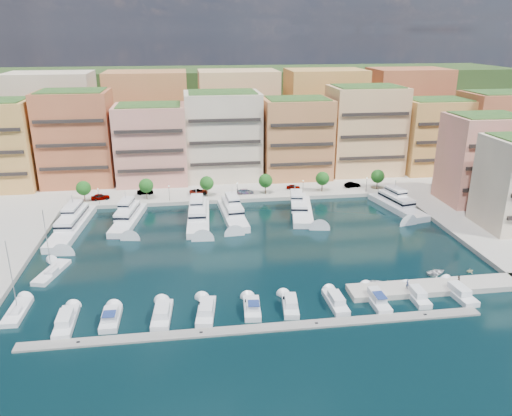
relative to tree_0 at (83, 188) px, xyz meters
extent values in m
plane|color=black|center=(40.00, -33.50, -4.74)|extent=(400.00, 400.00, 0.00)
cube|color=#9E998E|center=(40.00, 28.50, -4.74)|extent=(220.00, 64.00, 2.00)
cube|color=#243D19|center=(40.00, 76.50, -4.74)|extent=(240.00, 40.00, 58.00)
cube|color=gray|center=(37.00, -63.50, -4.74)|extent=(72.00, 2.20, 0.35)
cube|color=#9E998E|center=(70.00, -55.50, -4.74)|extent=(32.00, 5.00, 2.00)
cube|color=#C06840|center=(-4.00, 18.50, 9.26)|extent=(20.00, 16.00, 26.00)
cube|color=black|center=(-4.00, 10.25, 9.26)|extent=(18.40, 0.50, 0.90)
cube|color=#254B1E|center=(-4.00, 18.50, 22.66)|extent=(17.60, 14.08, 0.80)
cube|color=#E98B82|center=(17.00, 16.50, 7.26)|extent=(20.00, 15.00, 22.00)
cube|color=black|center=(17.00, 8.75, 7.26)|extent=(18.40, 0.50, 0.90)
cube|color=#254B1E|center=(17.00, 16.50, 18.66)|extent=(17.60, 13.20, 0.80)
cube|color=#F8E3C0|center=(38.00, 18.50, 8.76)|extent=(22.00, 16.00, 25.00)
cube|color=black|center=(38.00, 10.25, 8.76)|extent=(20.24, 0.50, 0.90)
cube|color=#254B1E|center=(38.00, 18.50, 21.66)|extent=(19.36, 14.08, 0.80)
cube|color=#D27F4F|center=(60.00, 16.50, 7.76)|extent=(20.00, 15.00, 23.00)
cube|color=black|center=(60.00, 8.75, 7.76)|extent=(18.40, 0.50, 0.90)
cube|color=#254B1E|center=(60.00, 16.50, 19.66)|extent=(17.60, 13.20, 0.80)
cube|color=#EBB97C|center=(82.00, 18.50, 9.26)|extent=(22.00, 16.00, 26.00)
cube|color=black|center=(82.00, 10.25, 9.26)|extent=(20.24, 0.50, 0.90)
cube|color=#254B1E|center=(82.00, 18.50, 22.66)|extent=(19.36, 14.08, 0.80)
cube|color=#E39C53|center=(104.00, 16.50, 7.26)|extent=(20.00, 15.00, 22.00)
cube|color=black|center=(104.00, 8.75, 7.26)|extent=(18.40, 0.50, 0.90)
cube|color=#254B1E|center=(104.00, 16.50, 18.66)|extent=(17.60, 13.20, 0.80)
cube|color=#C06840|center=(124.00, 14.50, 8.26)|extent=(22.00, 16.00, 24.00)
cube|color=#254B1E|center=(124.00, 14.50, 20.66)|extent=(19.36, 14.08, 0.80)
cube|color=#E98B82|center=(102.00, -13.50, 7.26)|extent=(18.00, 14.00, 22.00)
cube|color=black|center=(102.00, -20.75, 7.26)|extent=(16.56, 0.50, 0.90)
cube|color=#254B1E|center=(102.00, -13.50, 18.66)|extent=(15.84, 12.32, 0.80)
cube|color=#F8E3C0|center=(-15.00, 40.50, 11.26)|extent=(26.00, 18.00, 30.00)
cube|color=#D27F4F|center=(15.00, 40.50, 11.26)|extent=(26.00, 18.00, 30.00)
cube|color=#EBB97C|center=(45.00, 40.50, 11.26)|extent=(26.00, 18.00, 30.00)
cube|color=#E39C53|center=(75.00, 40.50, 11.26)|extent=(26.00, 18.00, 30.00)
cube|color=#C06840|center=(105.00, 40.50, 11.26)|extent=(26.00, 18.00, 30.00)
cylinder|color=#473323|center=(0.00, 0.00, -2.24)|extent=(0.24, 0.24, 3.00)
sphere|color=#164B15|center=(0.00, 0.00, 0.01)|extent=(3.80, 3.80, 3.80)
cylinder|color=#473323|center=(16.00, 0.00, -2.24)|extent=(0.24, 0.24, 3.00)
sphere|color=#164B15|center=(16.00, 0.00, 0.01)|extent=(3.80, 3.80, 3.80)
cylinder|color=#473323|center=(32.00, 0.00, -2.24)|extent=(0.24, 0.24, 3.00)
sphere|color=#164B15|center=(32.00, 0.00, 0.01)|extent=(3.80, 3.80, 3.80)
cylinder|color=#473323|center=(48.00, 0.00, -2.24)|extent=(0.24, 0.24, 3.00)
sphere|color=#164B15|center=(48.00, 0.00, 0.01)|extent=(3.80, 3.80, 3.80)
cylinder|color=#473323|center=(64.00, 0.00, -2.24)|extent=(0.24, 0.24, 3.00)
sphere|color=#164B15|center=(64.00, 0.00, 0.01)|extent=(3.80, 3.80, 3.80)
cylinder|color=#473323|center=(80.00, 0.00, -2.24)|extent=(0.24, 0.24, 3.00)
sphere|color=#164B15|center=(80.00, 0.00, 0.01)|extent=(3.80, 3.80, 3.80)
cylinder|color=black|center=(4.00, -2.30, -1.74)|extent=(0.10, 0.10, 4.00)
sphere|color=#FFF2CC|center=(4.00, -2.30, 0.31)|extent=(0.30, 0.30, 0.30)
cylinder|color=black|center=(22.00, -2.30, -1.74)|extent=(0.10, 0.10, 4.00)
sphere|color=#FFF2CC|center=(22.00, -2.30, 0.31)|extent=(0.30, 0.30, 0.30)
cylinder|color=black|center=(40.00, -2.30, -1.74)|extent=(0.10, 0.10, 4.00)
sphere|color=#FFF2CC|center=(40.00, -2.30, 0.31)|extent=(0.30, 0.30, 0.30)
cylinder|color=black|center=(58.00, -2.30, -1.74)|extent=(0.10, 0.10, 4.00)
sphere|color=#FFF2CC|center=(58.00, -2.30, 0.31)|extent=(0.30, 0.30, 0.30)
cylinder|color=black|center=(76.00, -2.30, -1.74)|extent=(0.10, 0.10, 4.00)
sphere|color=#FFF2CC|center=(76.00, -2.30, 0.31)|extent=(0.30, 0.30, 0.30)
cube|color=white|center=(0.03, -17.58, -4.39)|extent=(7.18, 26.50, 2.30)
cube|color=white|center=(0.03, -14.97, -2.34)|extent=(5.27, 14.69, 1.80)
cube|color=black|center=(0.03, -14.97, -2.34)|extent=(5.33, 14.75, 0.55)
cube|color=white|center=(0.03, -12.87, -0.74)|extent=(3.62, 8.08, 1.40)
cylinder|color=#B2B2B7|center=(0.03, -11.30, 0.86)|extent=(0.14, 0.14, 1.80)
cube|color=white|center=(12.49, -14.59, -4.39)|extent=(7.59, 20.62, 2.30)
cube|color=white|center=(12.49, -12.57, -2.34)|extent=(5.36, 11.53, 1.80)
cube|color=black|center=(12.49, -12.57, -2.34)|extent=(5.43, 11.60, 0.55)
cube|color=white|center=(12.49, -10.96, -0.74)|extent=(3.59, 6.40, 1.40)
cylinder|color=#B2B2B7|center=(12.49, -9.74, 0.86)|extent=(0.14, 0.14, 1.80)
cube|color=black|center=(12.49, -14.59, -4.84)|extent=(7.65, 20.68, 0.35)
cube|color=white|center=(29.18, -15.82, -4.39)|extent=(6.08, 22.84, 2.30)
cube|color=white|center=(29.18, -13.55, -2.34)|extent=(4.69, 12.63, 1.80)
cube|color=black|center=(29.18, -13.55, -2.34)|extent=(4.75, 12.69, 0.55)
cube|color=white|center=(29.18, -11.74, -0.74)|extent=(3.32, 6.93, 1.40)
cylinder|color=#B2B2B7|center=(29.18, -10.38, 0.86)|extent=(0.14, 0.14, 1.80)
cube|color=white|center=(37.54, -14.82, -4.39)|extent=(6.20, 20.93, 2.30)
cube|color=white|center=(37.54, -12.76, -2.34)|extent=(4.67, 11.61, 1.80)
cube|color=black|center=(37.54, -12.76, -2.34)|extent=(4.73, 11.67, 0.55)
cube|color=white|center=(37.54, -11.10, -0.74)|extent=(3.26, 6.39, 1.40)
cylinder|color=#B2B2B7|center=(37.54, -9.87, 0.86)|extent=(0.14, 0.14, 1.80)
cube|color=white|center=(54.92, -14.60, -4.39)|extent=(8.39, 20.73, 2.30)
cube|color=white|center=(54.92, -12.58, -2.34)|extent=(5.89, 11.64, 1.80)
cube|color=black|center=(54.92, -12.58, -2.34)|extent=(5.96, 11.71, 0.55)
cube|color=white|center=(54.92, -10.96, -0.74)|extent=(3.93, 6.48, 1.40)
cylinder|color=#B2B2B7|center=(54.92, -9.75, 0.86)|extent=(0.14, 0.14, 1.80)
cube|color=black|center=(54.92, -14.60, -4.84)|extent=(8.45, 20.79, 0.35)
cube|color=white|center=(80.02, -14.59, -4.39)|extent=(8.91, 20.75, 2.30)
cube|color=white|center=(80.02, -12.57, -2.34)|extent=(6.18, 11.68, 1.80)
cube|color=black|center=(80.02, -12.57, -2.34)|extent=(6.25, 11.75, 0.55)
cube|color=white|center=(80.02, -10.96, -0.74)|extent=(4.10, 6.52, 1.40)
cylinder|color=#B2B2B7|center=(80.02, -9.75, 0.86)|extent=(0.14, 0.14, 1.80)
cube|color=silver|center=(7.18, -58.00, -4.49)|extent=(2.91, 9.13, 1.40)
cube|color=silver|center=(7.18, -58.45, -3.19)|extent=(2.21, 4.40, 1.10)
cube|color=black|center=(7.18, -56.64, -3.44)|extent=(1.95, 0.14, 0.55)
cube|color=silver|center=(14.00, -58.00, -4.49)|extent=(2.91, 7.17, 1.40)
cube|color=silver|center=(14.00, -58.36, -3.19)|extent=(2.23, 3.46, 1.10)
cube|color=black|center=(14.00, -56.93, -3.44)|extent=(2.01, 0.13, 0.55)
cube|color=navy|center=(14.00, -59.28, -2.59)|extent=(1.99, 2.17, 0.12)
cube|color=silver|center=(22.00, -58.00, -4.49)|extent=(3.42, 8.52, 1.40)
cube|color=silver|center=(22.00, -58.42, -3.19)|extent=(2.49, 4.15, 1.10)
cube|color=black|center=(22.00, -56.75, -3.44)|extent=(2.04, 0.24, 0.55)
cube|color=silver|center=(29.03, -58.00, -4.49)|extent=(3.80, 8.94, 1.40)
cube|color=silver|center=(29.03, -58.43, -3.19)|extent=(2.62, 4.40, 1.10)
cube|color=black|center=(29.03, -56.70, -3.44)|extent=(1.93, 0.35, 0.55)
cube|color=silver|center=(36.55, -58.00, -4.49)|extent=(3.19, 7.24, 1.40)
cube|color=silver|center=(36.55, -58.35, -3.19)|extent=(2.32, 3.54, 1.10)
cube|color=black|center=(36.55, -56.94, -3.44)|extent=(1.90, 0.25, 0.55)
cube|color=navy|center=(36.55, -59.27, -2.59)|extent=(2.01, 2.26, 0.12)
cube|color=silver|center=(42.93, -58.00, -4.49)|extent=(3.31, 7.63, 1.40)
cube|color=silver|center=(42.93, -58.37, -3.19)|extent=(2.31, 3.75, 1.10)
cube|color=black|center=(42.93, -56.89, -3.44)|extent=(1.75, 0.31, 0.55)
cube|color=silver|center=(50.70, -58.00, -4.49)|extent=(2.74, 8.09, 1.40)
cube|color=silver|center=(50.70, -58.40, -3.19)|extent=(2.06, 3.91, 1.10)
cube|color=black|center=(50.70, -56.80, -3.44)|extent=(1.79, 0.16, 0.55)
cube|color=silver|center=(57.73, -58.00, -4.49)|extent=(2.50, 9.02, 1.40)
cube|color=silver|center=(57.73, -58.45, -3.19)|extent=(1.93, 4.34, 1.10)
cube|color=black|center=(57.73, -56.65, -3.44)|extent=(1.76, 0.11, 0.55)
cube|color=navy|center=(57.73, -59.62, -2.59)|extent=(1.73, 2.71, 0.12)
cube|color=silver|center=(65.03, -58.00, -4.49)|extent=(2.39, 7.47, 1.40)
cube|color=silver|center=(65.03, -58.37, -3.19)|extent=(1.85, 3.59, 1.10)
cube|color=black|center=(65.03, -56.88, -3.44)|extent=(1.69, 0.11, 0.55)
cube|color=silver|center=(72.62, -58.00, -4.49)|extent=(3.43, 8.91, 1.40)
cube|color=silver|center=(72.62, -58.44, -3.19)|extent=(2.44, 4.35, 1.10)
cube|color=black|center=(72.62, -56.69, -3.44)|extent=(1.92, 0.27, 0.55)
cube|color=white|center=(0.74, -39.73, -4.54)|extent=(5.38, 10.45, 1.20)
cube|color=white|center=(0.74, -40.74, -3.64)|extent=(2.29, 2.87, 0.60)
cylinder|color=#B2B2B7|center=(0.74, -39.23, 2.06)|extent=(0.14, 0.14, 12.00)
cylinder|color=#B2B2B7|center=(0.74, -41.24, -2.94)|extent=(1.30, 4.39, 0.10)
cube|color=white|center=(-1.40, -53.64, -4.54)|extent=(3.00, 8.54, 1.20)
cube|color=white|center=(-1.40, -54.49, -3.64)|extent=(1.73, 2.16, 0.60)
cylinder|color=#B2B2B7|center=(-1.40, -53.22, 2.06)|extent=(0.14, 0.14, 12.00)
cylinder|color=#B2B2B7|center=(-1.40, -54.91, -2.94)|extent=(0.19, 3.81, 0.10)
imported|color=beige|center=(62.34, -52.22, -4.37)|extent=(1.75, 1.63, 0.75)
imported|color=beige|center=(79.49, -50.12, -4.36)|extent=(1.59, 1.41, 0.77)
imported|color=white|center=(59.64, -52.29, -4.37)|extent=(3.78, 2.82, 0.75)
imported|color=silver|center=(72.83, -49.93, -4.35)|extent=(4.39, 3.64, 0.79)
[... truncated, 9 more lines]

